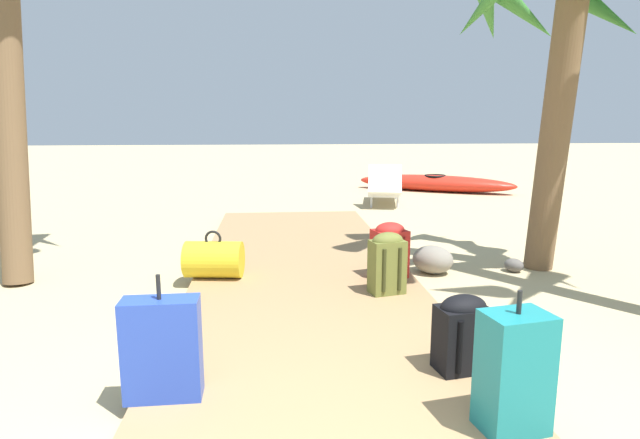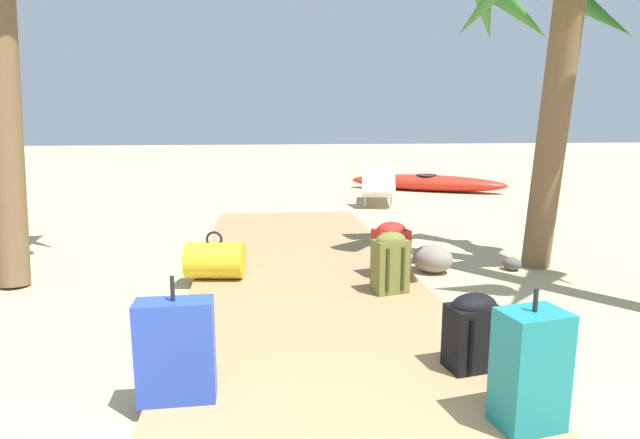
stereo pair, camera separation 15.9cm
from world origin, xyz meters
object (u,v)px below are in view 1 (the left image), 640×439
object	(u,v)px
backpack_black	(462,331)
duffel_bag_yellow	(214,259)
lounge_chair	(385,188)
palm_tree_far_right	(558,14)
kayak	(435,183)
suitcase_teal	(514,372)
suitcase_blue	(162,349)
backpack_olive	(387,261)
backpack_red	(390,248)

from	to	relation	value
backpack_black	duffel_bag_yellow	world-z (taller)	backpack_black
lounge_chair	duffel_bag_yellow	bearing A→B (deg)	-119.58
palm_tree_far_right	kayak	xyz separation A→B (m)	(0.83, 6.36, -2.45)
backpack_black	suitcase_teal	world-z (taller)	suitcase_teal
lounge_chair	suitcase_blue	bearing A→B (deg)	-111.21
backpack_olive	duffel_bag_yellow	world-z (taller)	backpack_olive
palm_tree_far_right	lounge_chair	xyz separation A→B (m)	(-0.72, 4.59, -2.31)
backpack_red	kayak	world-z (taller)	backpack_red
backpack_red	suitcase_blue	bearing A→B (deg)	-129.08
suitcase_blue	kayak	world-z (taller)	suitcase_blue
suitcase_blue	backpack_red	xyz separation A→B (m)	(1.75, 2.16, -0.00)
backpack_olive	suitcase_blue	bearing A→B (deg)	-134.25
suitcase_teal	backpack_olive	bearing A→B (deg)	94.63
duffel_bag_yellow	suitcase_teal	distance (m)	3.27
duffel_bag_yellow	suitcase_teal	size ratio (longest dim) A/B	0.82
backpack_olive	suitcase_teal	xyz separation A→B (m)	(0.17, -2.13, 0.01)
backpack_olive	kayak	size ratio (longest dim) A/B	0.16
backpack_olive	lounge_chair	xyz separation A→B (m)	(1.12, 5.40, -0.04)
backpack_red	backpack_olive	bearing A→B (deg)	-104.83
kayak	duffel_bag_yellow	bearing A→B (deg)	-123.00
lounge_chair	kayak	world-z (taller)	lounge_chair
backpack_olive	suitcase_teal	bearing A→B (deg)	-85.37
backpack_black	palm_tree_far_right	size ratio (longest dim) A/B	0.14
suitcase_teal	backpack_black	bearing A→B (deg)	92.45
suitcase_blue	palm_tree_far_right	bearing A→B (deg)	35.68
backpack_red	duffel_bag_yellow	world-z (taller)	backpack_red
palm_tree_far_right	kayak	size ratio (longest dim) A/B	0.99
duffel_bag_yellow	palm_tree_far_right	xyz separation A→B (m)	(3.43, 0.19, 2.37)
backpack_black	backpack_red	distance (m)	1.99
suitcase_blue	lounge_chair	distance (m)	7.58
backpack_black	suitcase_teal	xyz separation A→B (m)	(0.03, -0.64, 0.05)
palm_tree_far_right	suitcase_teal	bearing A→B (deg)	-119.42
backpack_olive	kayak	bearing A→B (deg)	69.64
backpack_red	suitcase_teal	world-z (taller)	suitcase_teal
lounge_chair	backpack_red	bearing A→B (deg)	-101.40
backpack_black	duffel_bag_yellow	size ratio (longest dim) A/B	0.82
backpack_olive	palm_tree_far_right	bearing A→B (deg)	24.00
duffel_bag_yellow	kayak	size ratio (longest dim) A/B	0.17
suitcase_teal	palm_tree_far_right	distance (m)	4.07
backpack_olive	palm_tree_far_right	distance (m)	3.03
suitcase_blue	backpack_black	xyz separation A→B (m)	(1.77, 0.17, -0.03)
suitcase_blue	backpack_black	bearing A→B (deg)	5.52
suitcase_blue	duffel_bag_yellow	distance (m)	2.29
suitcase_teal	suitcase_blue	bearing A→B (deg)	165.43
backpack_olive	backpack_black	bearing A→B (deg)	-84.44
backpack_olive	palm_tree_far_right	size ratio (longest dim) A/B	0.16
duffel_bag_yellow	suitcase_blue	bearing A→B (deg)	-90.75
palm_tree_far_right	kayak	bearing A→B (deg)	82.60
suitcase_teal	kayak	size ratio (longest dim) A/B	0.21
suitcase_blue	kayak	size ratio (longest dim) A/B	0.21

